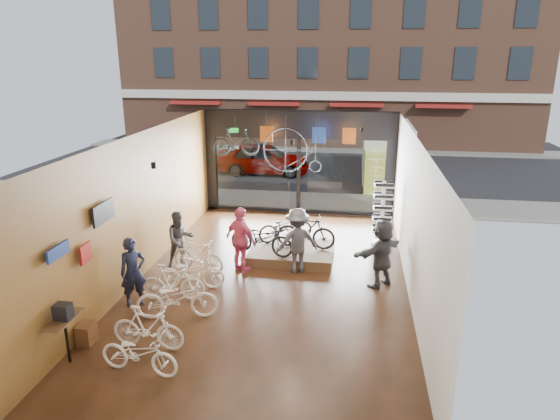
% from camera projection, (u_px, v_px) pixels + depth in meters
% --- Properties ---
extents(ground_plane, '(7.00, 12.00, 0.04)m').
position_uv_depth(ground_plane, '(272.00, 280.00, 13.27)').
color(ground_plane, black).
rests_on(ground_plane, ground).
extents(ceiling, '(7.00, 12.00, 0.04)m').
position_uv_depth(ceiling, '(272.00, 136.00, 12.12)').
color(ceiling, black).
rests_on(ceiling, ground).
extents(wall_left, '(0.04, 12.00, 3.80)m').
position_uv_depth(wall_left, '(141.00, 205.00, 13.20)').
color(wall_left, olive).
rests_on(wall_left, ground).
extents(wall_right, '(0.04, 12.00, 3.80)m').
position_uv_depth(wall_right, '(414.00, 218.00, 12.19)').
color(wall_right, beige).
rests_on(wall_right, ground).
extents(wall_back, '(7.00, 0.04, 3.80)m').
position_uv_depth(wall_back, '(201.00, 339.00, 7.02)').
color(wall_back, beige).
rests_on(wall_back, ground).
extents(storefront, '(7.00, 0.26, 3.80)m').
position_uv_depth(storefront, '(299.00, 163.00, 18.36)').
color(storefront, black).
rests_on(storefront, ground).
extents(exit_sign, '(0.35, 0.06, 0.18)m').
position_uv_depth(exit_sign, '(234.00, 130.00, 18.24)').
color(exit_sign, '#198C26').
rests_on(exit_sign, storefront).
extents(street_road, '(30.00, 18.00, 0.02)m').
position_uv_depth(street_road, '(317.00, 163.00, 27.42)').
color(street_road, black).
rests_on(street_road, ground).
extents(sidewalk_near, '(30.00, 2.40, 0.12)m').
position_uv_depth(sidewalk_near, '(302.00, 201.00, 20.04)').
color(sidewalk_near, slate).
rests_on(sidewalk_near, ground).
extents(sidewalk_far, '(30.00, 2.00, 0.12)m').
position_uv_depth(sidewalk_far, '(322.00, 149.00, 31.17)').
color(sidewalk_far, slate).
rests_on(sidewalk_far, ground).
extents(opposite_building, '(26.00, 5.00, 14.00)m').
position_uv_depth(opposite_building, '(328.00, 33.00, 31.45)').
color(opposite_building, brown).
rests_on(opposite_building, ground).
extents(street_car, '(4.54, 1.83, 1.55)m').
position_uv_depth(street_car, '(263.00, 158.00, 24.71)').
color(street_car, gray).
rests_on(street_car, street_road).
extents(box_truck, '(2.18, 6.55, 2.58)m').
position_uv_depth(box_truck, '(387.00, 155.00, 22.75)').
color(box_truck, silver).
rests_on(box_truck, street_road).
extents(floor_bike_0, '(1.63, 0.74, 0.83)m').
position_uv_depth(floor_bike_0, '(139.00, 353.00, 9.27)').
color(floor_bike_0, white).
rests_on(floor_bike_0, ground_plane).
extents(floor_bike_1, '(1.57, 0.53, 0.93)m').
position_uv_depth(floor_bike_1, '(148.00, 328.00, 10.04)').
color(floor_bike_1, white).
rests_on(floor_bike_1, ground_plane).
extents(floor_bike_2, '(1.93, 1.02, 0.96)m').
position_uv_depth(floor_bike_2, '(177.00, 298.00, 11.20)').
color(floor_bike_2, white).
rests_on(floor_bike_2, ground_plane).
extents(floor_bike_3, '(1.61, 0.61, 0.94)m').
position_uv_depth(floor_bike_3, '(172.00, 282.00, 12.00)').
color(floor_bike_3, white).
rests_on(floor_bike_3, ground_plane).
extents(floor_bike_4, '(1.78, 0.88, 0.89)m').
position_uv_depth(floor_bike_4, '(191.00, 272.00, 12.62)').
color(floor_bike_4, white).
rests_on(floor_bike_4, ground_plane).
extents(floor_bike_5, '(1.62, 0.83, 0.94)m').
position_uv_depth(floor_bike_5, '(198.00, 256.00, 13.60)').
color(floor_bike_5, white).
rests_on(floor_bike_5, ground_plane).
extents(display_platform, '(2.40, 1.80, 0.30)m').
position_uv_depth(display_platform, '(292.00, 253.00, 14.59)').
color(display_platform, '#472C20').
rests_on(display_platform, ground_plane).
extents(display_bike_left, '(1.98, 1.05, 0.99)m').
position_uv_depth(display_bike_left, '(262.00, 238.00, 14.00)').
color(display_bike_left, black).
rests_on(display_bike_left, display_platform).
extents(display_bike_mid, '(1.77, 0.64, 1.04)m').
position_uv_depth(display_bike_mid, '(306.00, 231.00, 14.44)').
color(display_bike_mid, black).
rests_on(display_bike_mid, display_platform).
extents(display_bike_right, '(1.78, 1.31, 0.89)m').
position_uv_depth(display_bike_right, '(285.00, 227.00, 15.03)').
color(display_bike_right, black).
rests_on(display_bike_right, display_platform).
extents(customer_0, '(0.73, 0.70, 1.68)m').
position_uv_depth(customer_0, '(133.00, 272.00, 11.69)').
color(customer_0, '#161C33').
rests_on(customer_0, ground_plane).
extents(customer_1, '(0.98, 0.93, 1.60)m').
position_uv_depth(customer_1, '(180.00, 239.00, 13.89)').
color(customer_1, '#3F3F44').
rests_on(customer_1, ground_plane).
extents(customer_2, '(1.15, 0.96, 1.84)m').
position_uv_depth(customer_2, '(241.00, 240.00, 13.47)').
color(customer_2, '#CC4C72').
rests_on(customer_2, ground_plane).
extents(customer_3, '(1.35, 1.10, 1.81)m').
position_uv_depth(customer_3, '(297.00, 241.00, 13.45)').
color(customer_3, '#3F3F44').
rests_on(customer_3, ground_plane).
extents(customer_5, '(1.52, 1.58, 1.79)m').
position_uv_depth(customer_5, '(382.00, 253.00, 12.66)').
color(customer_5, '#3F3F44').
rests_on(customer_5, ground_plane).
extents(sunglasses_rack, '(0.72, 0.64, 2.05)m').
position_uv_depth(sunglasses_rack, '(382.00, 214.00, 15.35)').
color(sunglasses_rack, white).
rests_on(sunglasses_rack, ground_plane).
extents(wall_merch, '(0.40, 2.40, 2.60)m').
position_uv_depth(wall_merch, '(78.00, 284.00, 10.06)').
color(wall_merch, navy).
rests_on(wall_merch, wall_left).
extents(penny_farthing, '(1.96, 0.06, 1.57)m').
position_uv_depth(penny_farthing, '(295.00, 152.00, 17.18)').
color(penny_farthing, black).
rests_on(penny_farthing, ceiling).
extents(hung_bike, '(1.64, 0.72, 0.95)m').
position_uv_depth(hung_bike, '(235.00, 142.00, 16.63)').
color(hung_bike, black).
rests_on(hung_bike, ceiling).
extents(jersey_left, '(0.45, 0.03, 0.55)m').
position_uv_depth(jersey_left, '(266.00, 134.00, 17.41)').
color(jersey_left, '#CC5919').
rests_on(jersey_left, ceiling).
extents(jersey_mid, '(0.45, 0.03, 0.55)m').
position_uv_depth(jersey_mid, '(319.00, 135.00, 17.15)').
color(jersey_mid, '#1E3F99').
rests_on(jersey_mid, ceiling).
extents(jersey_right, '(0.45, 0.03, 0.55)m').
position_uv_depth(jersey_right, '(349.00, 136.00, 17.00)').
color(jersey_right, '#CC5919').
rests_on(jersey_right, ceiling).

